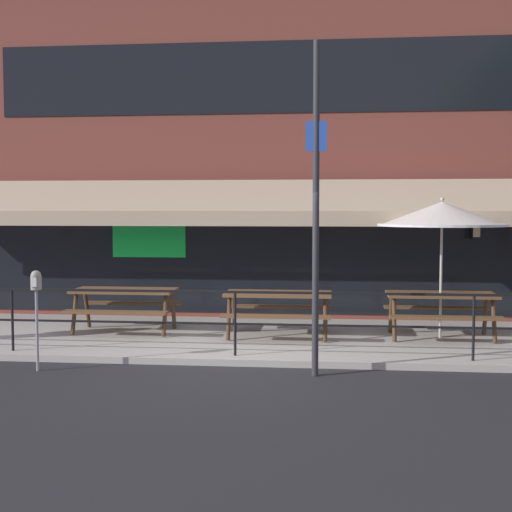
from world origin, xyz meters
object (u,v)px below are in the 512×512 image
at_px(picnic_table_centre, 278,302).
at_px(parking_meter_near, 36,290).
at_px(picnic_table_left, 125,298).
at_px(street_sign_pole, 316,206).
at_px(patio_umbrella_right, 442,215).
at_px(picnic_table_right, 441,303).

relative_size(picnic_table_centre, parking_meter_near, 1.27).
relative_size(picnic_table_left, street_sign_pole, 0.40).
bearing_deg(patio_umbrella_right, parking_meter_near, -155.75).
bearing_deg(picnic_table_right, parking_meter_near, -156.22).
xyz_separation_m(picnic_table_left, picnic_table_right, (5.46, -0.02, 0.00)).
bearing_deg(patio_umbrella_right, street_sign_pole, -128.60).
height_order(picnic_table_left, patio_umbrella_right, patio_umbrella_right).
relative_size(picnic_table_right, parking_meter_near, 1.27).
distance_m(picnic_table_centre, picnic_table_right, 2.74).
height_order(picnic_table_left, picnic_table_centre, same).
distance_m(picnic_table_left, picnic_table_centre, 2.74).
distance_m(parking_meter_near, street_sign_pole, 4.07).
height_order(patio_umbrella_right, parking_meter_near, patio_umbrella_right).
relative_size(picnic_table_left, picnic_table_centre, 1.00).
bearing_deg(picnic_table_centre, patio_umbrella_right, 4.72).
height_order(picnic_table_left, parking_meter_near, parking_meter_near).
xyz_separation_m(picnic_table_left, street_sign_pole, (3.41, -2.53, 1.61)).
bearing_deg(street_sign_pole, patio_umbrella_right, 51.40).
bearing_deg(patio_umbrella_right, picnic_table_centre, -175.28).
bearing_deg(parking_meter_near, picnic_table_left, 79.69).
distance_m(picnic_table_centre, patio_umbrella_right, 3.11).
xyz_separation_m(picnic_table_right, street_sign_pole, (-2.05, -2.51, 1.61)).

